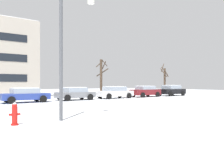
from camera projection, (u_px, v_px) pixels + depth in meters
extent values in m
cylinder|color=red|center=(15.00, 124.00, 9.37)|extent=(0.30, 0.30, 0.06)
cylinder|color=red|center=(15.00, 115.00, 9.37)|extent=(0.22, 0.22, 0.69)
sphere|color=red|center=(15.00, 106.00, 9.37)|extent=(0.21, 0.21, 0.21)
cylinder|color=red|center=(10.00, 115.00, 9.28)|extent=(0.12, 0.09, 0.09)
cylinder|color=red|center=(19.00, 114.00, 9.46)|extent=(0.12, 0.09, 0.09)
sphere|color=white|center=(15.00, 104.00, 9.37)|extent=(0.15, 0.15, 0.15)
cylinder|color=#4C4F54|center=(61.00, 54.00, 10.55)|extent=(0.16, 0.16, 6.13)
cylinder|color=silver|center=(91.00, 1.00, 11.48)|extent=(0.36, 0.36, 0.25)
cube|color=#283D93|center=(25.00, 96.00, 20.84)|extent=(4.19, 1.79, 0.56)
cube|color=#8C99A8|center=(25.00, 91.00, 20.84)|extent=(2.31, 1.63, 0.46)
cube|color=white|center=(25.00, 88.00, 20.84)|extent=(2.10, 1.50, 0.06)
cylinder|color=black|center=(37.00, 98.00, 22.37)|extent=(0.64, 0.23, 0.64)
cylinder|color=black|center=(43.00, 99.00, 20.93)|extent=(0.64, 0.23, 0.64)
cylinder|color=black|center=(7.00, 99.00, 20.76)|extent=(0.64, 0.23, 0.64)
cylinder|color=black|center=(11.00, 100.00, 19.32)|extent=(0.64, 0.23, 0.64)
cube|color=slate|center=(75.00, 95.00, 23.93)|extent=(3.99, 1.82, 0.57)
cube|color=#8C99A8|center=(75.00, 90.00, 23.93)|extent=(2.20, 1.66, 0.45)
cube|color=white|center=(75.00, 87.00, 23.93)|extent=(2.00, 1.54, 0.06)
cylinder|color=black|center=(82.00, 96.00, 25.43)|extent=(0.64, 0.23, 0.64)
cylinder|color=black|center=(90.00, 97.00, 23.96)|extent=(0.64, 0.23, 0.64)
cylinder|color=black|center=(60.00, 97.00, 23.90)|extent=(0.64, 0.23, 0.64)
cylinder|color=black|center=(67.00, 98.00, 22.43)|extent=(0.64, 0.23, 0.64)
cube|color=white|center=(115.00, 93.00, 26.86)|extent=(4.48, 1.77, 0.60)
cube|color=#8C99A8|center=(115.00, 89.00, 26.86)|extent=(2.47, 1.61, 0.48)
cube|color=white|center=(115.00, 87.00, 26.86)|extent=(2.24, 1.49, 0.06)
cylinder|color=black|center=(120.00, 95.00, 28.43)|extent=(0.64, 0.23, 0.64)
cylinder|color=black|center=(129.00, 96.00, 27.01)|extent=(0.64, 0.23, 0.64)
cylinder|color=black|center=(100.00, 96.00, 26.71)|extent=(0.64, 0.23, 0.64)
cylinder|color=black|center=(109.00, 96.00, 25.29)|extent=(0.64, 0.23, 0.64)
cube|color=maroon|center=(145.00, 92.00, 29.93)|extent=(4.11, 1.76, 0.69)
cube|color=#8C99A8|center=(145.00, 88.00, 29.93)|extent=(2.27, 1.61, 0.43)
cube|color=white|center=(145.00, 86.00, 29.93)|extent=(2.06, 1.48, 0.06)
cylinder|color=black|center=(148.00, 94.00, 31.43)|extent=(0.64, 0.23, 0.64)
cylinder|color=black|center=(158.00, 94.00, 30.01)|extent=(0.64, 0.23, 0.64)
cylinder|color=black|center=(133.00, 94.00, 29.86)|extent=(0.64, 0.23, 0.64)
cylinder|color=black|center=(143.00, 95.00, 28.44)|extent=(0.64, 0.23, 0.64)
cube|color=black|center=(171.00, 91.00, 32.87)|extent=(4.24, 1.91, 0.69)
cube|color=#8C99A8|center=(171.00, 87.00, 32.87)|extent=(2.34, 1.74, 0.51)
cube|color=white|center=(171.00, 85.00, 32.87)|extent=(2.12, 1.61, 0.06)
cylinder|color=black|center=(172.00, 93.00, 34.45)|extent=(0.64, 0.23, 0.64)
cylinder|color=black|center=(183.00, 93.00, 32.92)|extent=(0.64, 0.23, 0.64)
cylinder|color=black|center=(160.00, 93.00, 32.83)|extent=(0.64, 0.23, 0.64)
cylinder|color=black|center=(170.00, 94.00, 31.29)|extent=(0.64, 0.23, 0.64)
cylinder|color=#423326|center=(165.00, 81.00, 38.13)|extent=(0.34, 0.34, 4.27)
cylinder|color=#423326|center=(163.00, 68.00, 38.39)|extent=(0.90, 0.32, 1.38)
cylinder|color=#423326|center=(164.00, 73.00, 37.68)|extent=(0.54, 1.12, 1.47)
cylinder|color=#423326|center=(167.00, 74.00, 37.81)|extent=(0.92, 0.17, 1.06)
cylinder|color=#423326|center=(164.00, 71.00, 37.69)|extent=(0.75, 0.91, 1.31)
cylinder|color=#423326|center=(101.00, 78.00, 30.83)|extent=(0.33, 0.33, 4.96)
cylinder|color=#423326|center=(104.00, 65.00, 31.06)|extent=(0.22, 0.99, 0.98)
cylinder|color=#423326|center=(104.00, 63.00, 30.47)|extent=(1.18, 0.42, 0.89)
cylinder|color=#423326|center=(100.00, 64.00, 31.25)|extent=(1.06, 0.25, 0.92)
cylinder|color=#423326|center=(102.00, 72.00, 31.64)|extent=(1.29, 1.33, 1.16)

